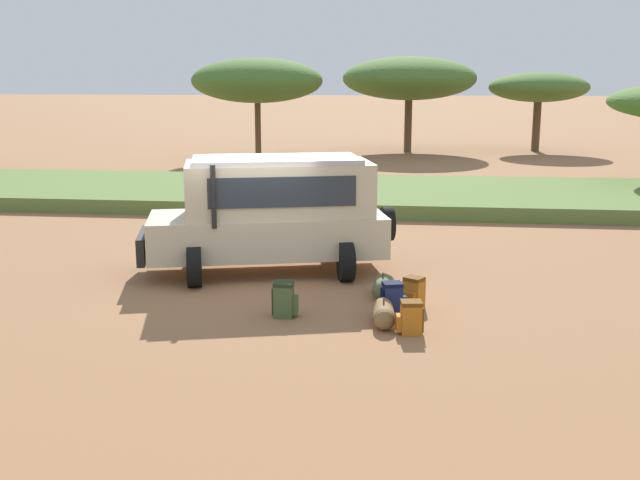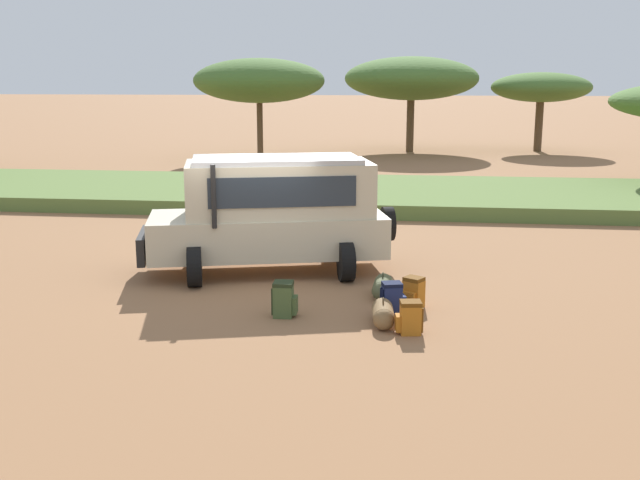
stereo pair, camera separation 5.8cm
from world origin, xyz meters
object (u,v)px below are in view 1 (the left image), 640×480
object	(u,v)px
acacia_tree_left_mid	(257,81)
acacia_tree_right_mid	(539,88)
duffel_bag_low_black_case	(383,314)
safari_vehicle	(272,212)
duffel_bag_soft_canvas	(383,287)
backpack_beside_front_wheel	(284,299)
acacia_tree_centre_back	(409,79)
backpack_near_rear_wheel	(410,318)
backpack_cluster_center	(413,293)
backpack_outermost	(393,298)

from	to	relation	value
acacia_tree_left_mid	acacia_tree_right_mid	size ratio (longest dim) A/B	1.20
duffel_bag_low_black_case	acacia_tree_left_mid	xyz separation A→B (m)	(-7.24, 25.19, 3.71)
safari_vehicle	duffel_bag_soft_canvas	xyz separation A→B (m)	(2.40, -1.57, -1.11)
backpack_beside_front_wheel	duffel_bag_soft_canvas	distance (m)	2.18
acacia_tree_left_mid	acacia_tree_centre_back	distance (m)	8.92
acacia_tree_left_mid	acacia_tree_centre_back	xyz separation A→B (m)	(7.47, 4.88, 0.10)
duffel_bag_soft_canvas	acacia_tree_right_mid	distance (m)	30.61
backpack_near_rear_wheel	acacia_tree_left_mid	xyz separation A→B (m)	(-7.68, 25.61, 3.62)
backpack_cluster_center	backpack_near_rear_wheel	bearing A→B (deg)	-92.13
acacia_tree_centre_back	backpack_near_rear_wheel	bearing A→B (deg)	-89.61
safari_vehicle	duffel_bag_soft_canvas	distance (m)	3.08
backpack_cluster_center	backpack_outermost	size ratio (longest dim) A/B	0.99
backpack_near_rear_wheel	acacia_tree_centre_back	xyz separation A→B (m)	(-0.21, 30.48, 3.72)
backpack_outermost	acacia_tree_left_mid	world-z (taller)	acacia_tree_left_mid
backpack_cluster_center	acacia_tree_left_mid	xyz separation A→B (m)	(-7.74, 24.19, 3.62)
backpack_beside_front_wheel	safari_vehicle	bearing A→B (deg)	104.08
safari_vehicle	acacia_tree_centre_back	xyz separation A→B (m)	(2.71, 26.85, 2.69)
backpack_cluster_center	duffel_bag_low_black_case	xyz separation A→B (m)	(-0.50, -1.00, -0.09)
backpack_near_rear_wheel	backpack_outermost	bearing A→B (deg)	106.98
duffel_bag_low_black_case	acacia_tree_right_mid	size ratio (longest dim) A/B	0.18
backpack_beside_front_wheel	duffel_bag_low_black_case	bearing A→B (deg)	-7.08
backpack_beside_front_wheel	acacia_tree_left_mid	bearing A→B (deg)	102.46
duffel_bag_low_black_case	safari_vehicle	bearing A→B (deg)	127.53
duffel_bag_soft_canvas	acacia_tree_centre_back	size ratio (longest dim) A/B	0.12
acacia_tree_right_mid	backpack_beside_front_wheel	bearing A→B (deg)	-106.32
safari_vehicle	duffel_bag_soft_canvas	bearing A→B (deg)	-33.30
backpack_beside_front_wheel	backpack_near_rear_wheel	xyz separation A→B (m)	(2.16, -0.63, -0.04)
duffel_bag_low_black_case	backpack_near_rear_wheel	bearing A→B (deg)	-43.17
backpack_outermost	duffel_bag_low_black_case	distance (m)	0.61
safari_vehicle	acacia_tree_right_mid	world-z (taller)	acacia_tree_right_mid
backpack_beside_front_wheel	acacia_tree_centre_back	world-z (taller)	acacia_tree_centre_back
duffel_bag_low_black_case	duffel_bag_soft_canvas	xyz separation A→B (m)	(-0.07, 1.64, 0.00)
backpack_beside_front_wheel	acacia_tree_right_mid	bearing A→B (deg)	73.68
backpack_outermost	duffel_bag_low_black_case	size ratio (longest dim) A/B	0.58
backpack_cluster_center	duffel_bag_soft_canvas	xyz separation A→B (m)	(-0.57, 0.64, -0.09)
backpack_beside_front_wheel	duffel_bag_soft_canvas	world-z (taller)	backpack_beside_front_wheel
acacia_tree_centre_back	acacia_tree_right_mid	distance (m)	7.21
backpack_beside_front_wheel	acacia_tree_right_mid	size ratio (longest dim) A/B	0.11
backpack_outermost	duffel_bag_low_black_case	bearing A→B (deg)	-103.34
backpack_beside_front_wheel	acacia_tree_centre_back	size ratio (longest dim) A/B	0.08
safari_vehicle	duffel_bag_low_black_case	distance (m)	4.21
backpack_near_rear_wheel	duffel_bag_soft_canvas	distance (m)	2.13
backpack_outermost	acacia_tree_right_mid	xyz separation A→B (m)	(7.20, 30.57, 3.22)
backpack_beside_front_wheel	backpack_cluster_center	distance (m)	2.35
backpack_beside_front_wheel	backpack_outermost	xyz separation A→B (m)	(1.86, 0.37, -0.03)
duffel_bag_soft_canvas	acacia_tree_left_mid	world-z (taller)	acacia_tree_left_mid
duffel_bag_soft_canvas	acacia_tree_left_mid	bearing A→B (deg)	106.92
duffel_bag_low_black_case	acacia_tree_centre_back	xyz separation A→B (m)	(0.24, 30.06, 3.81)
backpack_near_rear_wheel	acacia_tree_left_mid	distance (m)	26.98
backpack_beside_front_wheel	acacia_tree_left_mid	xyz separation A→B (m)	(-5.52, 24.97, 3.59)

